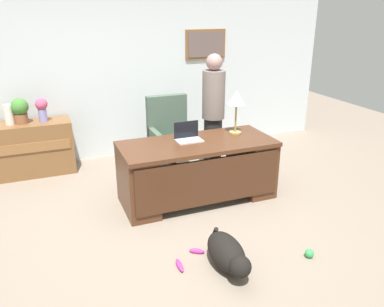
{
  "coord_description": "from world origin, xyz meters",
  "views": [
    {
      "loc": [
        -1.39,
        -3.59,
        2.33
      ],
      "look_at": [
        0.17,
        0.3,
        0.75
      ],
      "focal_mm": 36.62,
      "sensor_mm": 36.0,
      "label": 1
    }
  ],
  "objects_px": {
    "armchair": "(171,139)",
    "dog_toy_plush": "(197,251)",
    "person_standing": "(213,113)",
    "laptop": "(188,136)",
    "desk_lamp": "(236,100)",
    "vase_with_flowers": "(42,108)",
    "dog_lying": "(228,254)",
    "dog_toy_bone": "(180,265)",
    "desk": "(198,169)",
    "vase_empty": "(9,115)",
    "dog_toy_ball": "(309,253)",
    "credenza": "(27,149)",
    "potted_plant": "(20,110)"
  },
  "relations": [
    {
      "from": "desk_lamp",
      "to": "vase_with_flowers",
      "type": "height_order",
      "value": "desk_lamp"
    },
    {
      "from": "armchair",
      "to": "dog_toy_plush",
      "type": "relative_size",
      "value": 7.12
    },
    {
      "from": "armchair",
      "to": "dog_toy_plush",
      "type": "bearing_deg",
      "value": -102.09
    },
    {
      "from": "desk_lamp",
      "to": "vase_with_flowers",
      "type": "distance_m",
      "value": 2.77
    },
    {
      "from": "credenza",
      "to": "laptop",
      "type": "distance_m",
      "value": 2.49
    },
    {
      "from": "dog_lying",
      "to": "laptop",
      "type": "xyz_separation_m",
      "value": [
        0.21,
        1.55,
        0.67
      ]
    },
    {
      "from": "credenza",
      "to": "person_standing",
      "type": "relative_size",
      "value": 0.74
    },
    {
      "from": "desk",
      "to": "vase_empty",
      "type": "height_order",
      "value": "vase_empty"
    },
    {
      "from": "dog_lying",
      "to": "desk",
      "type": "bearing_deg",
      "value": 78.5
    },
    {
      "from": "credenza",
      "to": "person_standing",
      "type": "bearing_deg",
      "value": -19.94
    },
    {
      "from": "vase_empty",
      "to": "dog_toy_plush",
      "type": "xyz_separation_m",
      "value": [
        1.69,
        -2.76,
        -0.89
      ]
    },
    {
      "from": "credenza",
      "to": "desk_lamp",
      "type": "distance_m",
      "value": 3.1
    },
    {
      "from": "desk_lamp",
      "to": "potted_plant",
      "type": "relative_size",
      "value": 1.57
    },
    {
      "from": "desk_lamp",
      "to": "potted_plant",
      "type": "distance_m",
      "value": 3.01
    },
    {
      "from": "dog_toy_ball",
      "to": "potted_plant",
      "type": "bearing_deg",
      "value": 128.13
    },
    {
      "from": "armchair",
      "to": "dog_toy_ball",
      "type": "xyz_separation_m",
      "value": [
        0.56,
        -2.57,
        -0.45
      ]
    },
    {
      "from": "vase_with_flowers",
      "to": "dog_toy_plush",
      "type": "relative_size",
      "value": 2.14
    },
    {
      "from": "desk_lamp",
      "to": "vase_empty",
      "type": "relative_size",
      "value": 2.0
    },
    {
      "from": "laptop",
      "to": "dog_toy_bone",
      "type": "distance_m",
      "value": 1.72
    },
    {
      "from": "vase_empty",
      "to": "dog_toy_ball",
      "type": "distance_m",
      "value": 4.3
    },
    {
      "from": "dog_toy_ball",
      "to": "dog_toy_bone",
      "type": "distance_m",
      "value": 1.29
    },
    {
      "from": "person_standing",
      "to": "dog_toy_ball",
      "type": "distance_m",
      "value": 2.47
    },
    {
      "from": "desk_lamp",
      "to": "vase_with_flowers",
      "type": "bearing_deg",
      "value": 146.79
    },
    {
      "from": "vase_with_flowers",
      "to": "dog_lying",
      "type": "bearing_deg",
      "value": -65.14
    },
    {
      "from": "person_standing",
      "to": "dog_lying",
      "type": "bearing_deg",
      "value": -111.02
    },
    {
      "from": "vase_with_flowers",
      "to": "dog_toy_ball",
      "type": "distance_m",
      "value": 4.05
    },
    {
      "from": "vase_with_flowers",
      "to": "dog_toy_bone",
      "type": "height_order",
      "value": "vase_with_flowers"
    },
    {
      "from": "armchair",
      "to": "vase_empty",
      "type": "bearing_deg",
      "value": 162.69
    },
    {
      "from": "desk_lamp",
      "to": "armchair",
      "type": "bearing_deg",
      "value": 125.77
    },
    {
      "from": "potted_plant",
      "to": "dog_toy_ball",
      "type": "xyz_separation_m",
      "value": [
        2.54,
        -3.24,
        -0.93
      ]
    },
    {
      "from": "desk",
      "to": "desk_lamp",
      "type": "relative_size",
      "value": 3.38
    },
    {
      "from": "dog_lying",
      "to": "potted_plant",
      "type": "relative_size",
      "value": 2.11
    },
    {
      "from": "desk_lamp",
      "to": "dog_toy_ball",
      "type": "distance_m",
      "value": 2.08
    },
    {
      "from": "credenza",
      "to": "dog_toy_plush",
      "type": "relative_size",
      "value": 8.12
    },
    {
      "from": "armchair",
      "to": "dog_lying",
      "type": "relative_size",
      "value": 1.48
    },
    {
      "from": "dog_toy_bone",
      "to": "laptop",
      "type": "bearing_deg",
      "value": 65.65
    },
    {
      "from": "vase_with_flowers",
      "to": "dog_toy_bone",
      "type": "xyz_separation_m",
      "value": [
        1.01,
        -2.91,
        -0.95
      ]
    },
    {
      "from": "dog_lying",
      "to": "dog_toy_bone",
      "type": "relative_size",
      "value": 3.82
    },
    {
      "from": "armchair",
      "to": "dog_toy_bone",
      "type": "xyz_separation_m",
      "value": [
        -0.69,
        -2.25,
        -0.47
      ]
    },
    {
      "from": "dog_toy_plush",
      "to": "credenza",
      "type": "bearing_deg",
      "value": 118.91
    },
    {
      "from": "dog_toy_ball",
      "to": "dog_toy_bone",
      "type": "height_order",
      "value": "dog_toy_ball"
    },
    {
      "from": "potted_plant",
      "to": "dog_toy_bone",
      "type": "distance_m",
      "value": 3.33
    },
    {
      "from": "laptop",
      "to": "desk_lamp",
      "type": "xyz_separation_m",
      "value": [
        0.67,
        0.02,
        0.38
      ]
    },
    {
      "from": "desk_lamp",
      "to": "dog_toy_ball",
      "type": "relative_size",
      "value": 6.4
    },
    {
      "from": "desk_lamp",
      "to": "potted_plant",
      "type": "xyz_separation_m",
      "value": [
        -2.6,
        1.51,
        -0.23
      ]
    },
    {
      "from": "person_standing",
      "to": "dog_toy_plush",
      "type": "xyz_separation_m",
      "value": [
        -1.01,
        -1.84,
        -0.87
      ]
    },
    {
      "from": "desk",
      "to": "credenza",
      "type": "height_order",
      "value": "credenza"
    },
    {
      "from": "dog_toy_ball",
      "to": "dog_toy_plush",
      "type": "bearing_deg",
      "value": 154.62
    },
    {
      "from": "desk",
      "to": "dog_toy_ball",
      "type": "height_order",
      "value": "desk"
    },
    {
      "from": "credenza",
      "to": "dog_toy_bone",
      "type": "relative_size",
      "value": 6.43
    }
  ]
}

